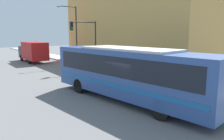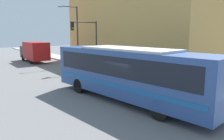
{
  "view_description": "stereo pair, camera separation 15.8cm",
  "coord_description": "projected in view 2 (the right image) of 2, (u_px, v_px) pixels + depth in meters",
  "views": [
    {
      "loc": [
        -8.3,
        -9.67,
        4.1
      ],
      "look_at": [
        1.14,
        3.21,
        1.41
      ],
      "focal_mm": 35.0,
      "sensor_mm": 36.0,
      "label": 1
    },
    {
      "loc": [
        -8.17,
        -9.76,
        4.1
      ],
      "look_at": [
        1.14,
        3.21,
        1.41
      ],
      "focal_mm": 35.0,
      "sensor_mm": 36.0,
      "label": 2
    }
  ],
  "objects": [
    {
      "name": "sidewalk",
      "position": [
        72.0,
        60.0,
        32.56
      ],
      "size": [
        2.68,
        70.0,
        0.17
      ],
      "color": "#B7B2A8",
      "rests_on": "ground_plane"
    },
    {
      "name": "delivery_truck",
      "position": [
        34.0,
        51.0,
        31.32
      ],
      "size": [
        2.33,
        7.18,
        2.86
      ],
      "color": "#B21919",
      "rests_on": "ground_plane"
    },
    {
      "name": "ground_plane",
      "position": [
        128.0,
        102.0,
        13.2
      ],
      "size": [
        120.0,
        120.0,
        0.0
      ],
      "primitive_type": "plane",
      "color": "slate"
    },
    {
      "name": "fire_hydrant",
      "position": [
        159.0,
        78.0,
        17.8
      ],
      "size": [
        0.23,
        0.31,
        0.68
      ],
      "color": "gold",
      "rests_on": "sidewalk"
    },
    {
      "name": "traffic_light_pole",
      "position": [
        88.0,
        36.0,
        24.61
      ],
      "size": [
        3.28,
        0.35,
        5.29
      ],
      "color": "#2D2D2D",
      "rests_on": "sidewalk"
    },
    {
      "name": "building_facade",
      "position": [
        129.0,
        29.0,
        28.02
      ],
      "size": [
        6.0,
        22.31,
        9.28
      ],
      "color": "tan",
      "rests_on": "ground_plane"
    },
    {
      "name": "street_lamp",
      "position": [
        75.0,
        30.0,
        28.95
      ],
      "size": [
        2.73,
        0.28,
        7.41
      ],
      "color": "#2D2D2D",
      "rests_on": "sidewalk"
    },
    {
      "name": "pedestrian_near_corner",
      "position": [
        135.0,
        65.0,
        21.24
      ],
      "size": [
        0.34,
        0.34,
        1.65
      ],
      "color": "slate",
      "rests_on": "sidewalk"
    },
    {
      "name": "parking_meter",
      "position": [
        111.0,
        62.0,
        23.09
      ],
      "size": [
        0.14,
        0.14,
        1.41
      ],
      "color": "#2D2D2D",
      "rests_on": "sidewalk"
    },
    {
      "name": "city_bus",
      "position": [
        127.0,
        71.0,
        13.14
      ],
      "size": [
        3.93,
        11.65,
        3.25
      ],
      "rotation": [
        0.0,
        0.0,
        0.12
      ],
      "color": "#2D4C8C",
      "rests_on": "ground_plane"
    }
  ]
}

